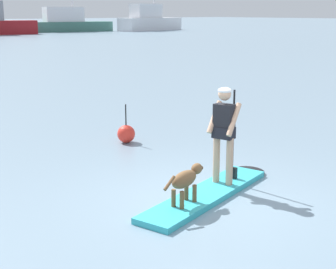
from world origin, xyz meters
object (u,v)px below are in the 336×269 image
at_px(paddleboard, 213,191).
at_px(moored_boat_starboard, 150,21).
at_px(dog, 186,180).
at_px(moored_boat_far_starboard, 68,23).
at_px(marker_buoy, 126,134).
at_px(person_paddler, 224,129).

distance_m(paddleboard, moored_boat_starboard, 76.13).
bearing_deg(dog, moored_boat_far_starboard, 62.62).
distance_m(moored_boat_far_starboard, marker_buoy, 68.95).
bearing_deg(moored_boat_far_starboard, marker_buoy, -117.67).
distance_m(person_paddler, marker_buoy, 3.85).
bearing_deg(dog, moored_boat_starboard, 52.79).
xyz_separation_m(moored_boat_far_starboard, marker_buoy, (-32.02, -61.06, -1.16)).
height_order(dog, moored_boat_starboard, moored_boat_starboard).
bearing_deg(person_paddler, dog, -164.81).
xyz_separation_m(person_paddler, moored_boat_starboard, (45.29, 60.84, 0.51)).
height_order(person_paddler, dog, person_paddler).
height_order(paddleboard, moored_boat_far_starboard, moored_boat_far_starboard).
bearing_deg(marker_buoy, moored_boat_far_starboard, 62.33).
bearing_deg(moored_boat_far_starboard, moored_boat_starboard, -17.14).
distance_m(paddleboard, marker_buoy, 3.90).
height_order(person_paddler, marker_buoy, person_paddler).
relative_size(person_paddler, moored_boat_starboard, 0.13).
height_order(dog, marker_buoy, marker_buoy).
bearing_deg(moored_boat_starboard, paddleboard, -126.82).
height_order(paddleboard, person_paddler, person_paddler).
relative_size(moored_boat_far_starboard, moored_boat_starboard, 1.02).
xyz_separation_m(moored_boat_far_starboard, moored_boat_starboard, (12.74, -3.93, 0.21)).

